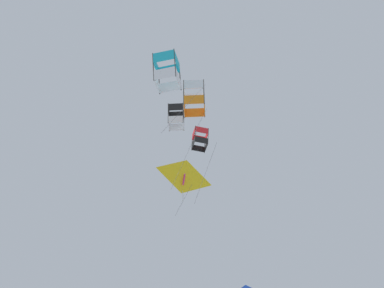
# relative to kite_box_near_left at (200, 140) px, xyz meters

# --- Properties ---
(kite_box_near_left) EXTENTS (1.56, 1.36, 7.48)m
(kite_box_near_left) POSITION_rel_kite_box_near_left_xyz_m (0.00, 0.00, 0.00)
(kite_box_near_left) COLOR red
(kite_box_near_right) EXTENTS (2.38, 2.17, 9.70)m
(kite_box_near_right) POSITION_rel_kite_box_near_left_xyz_m (-1.24, 1.42, 3.75)
(kite_box_near_right) COLOR black
(kite_box_highest) EXTENTS (3.46, 3.12, 10.04)m
(kite_box_highest) POSITION_rel_kite_box_near_left_xyz_m (-3.07, -3.05, 1.87)
(kite_box_highest) COLOR #1EB2C6
(kite_box_far_centre) EXTENTS (1.87, 2.17, 5.92)m
(kite_box_far_centre) POSITION_rel_kite_box_near_left_xyz_m (-0.78, -1.28, 2.44)
(kite_box_far_centre) COLOR white
(kite_delta_low_drifter) EXTENTS (2.94, 1.19, 4.87)m
(kite_delta_low_drifter) POSITION_rel_kite_box_near_left_xyz_m (0.03, 3.77, 0.49)
(kite_delta_low_drifter) COLOR yellow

